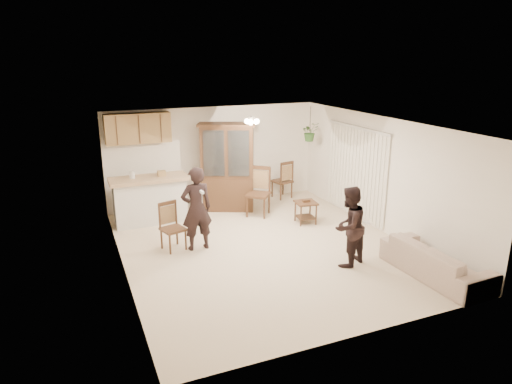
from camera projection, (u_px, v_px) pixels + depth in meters
name	position (u px, v px, depth m)	size (l,w,h in m)	color
floor	(265.00, 248.00, 9.22)	(6.50, 6.50, 0.00)	beige
ceiling	(266.00, 124.00, 8.49)	(5.50, 6.50, 0.02)	white
wall_back	(214.00, 156.00, 11.72)	(5.50, 0.02, 2.50)	white
wall_front	(365.00, 253.00, 5.98)	(5.50, 0.02, 2.50)	white
wall_left	(119.00, 206.00, 7.84)	(0.02, 6.50, 2.50)	white
wall_right	(381.00, 175.00, 9.87)	(0.02, 6.50, 2.50)	white
breakfast_bar	(150.00, 202.00, 10.46)	(1.60, 0.55, 1.00)	silver
bar_top	(149.00, 179.00, 10.30)	(1.75, 0.70, 0.08)	tan
upper_cabinets	(138.00, 128.00, 10.62)	(1.50, 0.34, 0.70)	olive
vertical_blinds	(355.00, 172.00, 10.69)	(0.06, 2.30, 2.10)	white
ceiling_fixture	(252.00, 121.00, 9.65)	(0.36, 0.36, 0.20)	#FFE6BF
hanging_plant	(310.00, 132.00, 11.65)	(0.43, 0.37, 0.48)	#255622
plant_cord	(310.00, 119.00, 11.55)	(0.01, 0.01, 0.65)	black
sofa	(436.00, 257.00, 7.94)	(1.87, 0.73, 0.73)	beige
adult	(196.00, 206.00, 8.92)	(0.66, 0.43, 1.80)	black
child	(348.00, 231.00, 8.29)	(0.66, 0.51, 1.35)	black
china_hutch	(227.00, 168.00, 11.22)	(1.47, 1.05, 2.17)	#3D2616
side_table	(306.00, 212.00, 10.51)	(0.52, 0.52, 0.57)	#3D2616
chair_bar	(173.00, 237.00, 9.08)	(0.53, 0.53, 0.96)	#3D2616
chair_hutch_left	(258.00, 202.00, 11.00)	(0.73, 0.73, 1.18)	#3D2616
chair_hutch_right	(282.00, 187.00, 12.39)	(0.55, 0.55, 1.03)	#3D2616
controller_adult	(202.00, 192.00, 8.46)	(0.05, 0.15, 0.05)	white
controller_child	(366.00, 223.00, 7.99)	(0.04, 0.13, 0.04)	white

